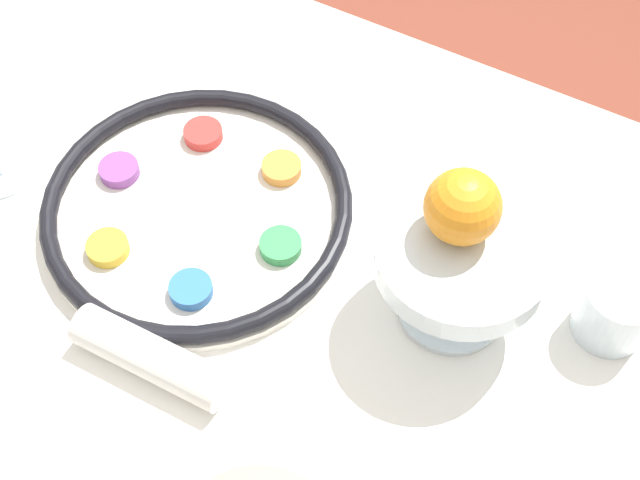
# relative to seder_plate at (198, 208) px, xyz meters

# --- Properties ---
(dining_table) EXTENTS (1.23, 0.86, 0.77)m
(dining_table) POSITION_rel_seder_plate_xyz_m (0.04, -0.04, -0.40)
(dining_table) COLOR white
(dining_table) RESTS_ON ground_plane
(seder_plate) EXTENTS (0.35, 0.35, 0.03)m
(seder_plate) POSITION_rel_seder_plate_xyz_m (0.00, 0.00, 0.00)
(seder_plate) COLOR silver
(seder_plate) RESTS_ON dining_table
(fruit_stand) EXTENTS (0.18, 0.18, 0.12)m
(fruit_stand) POSITION_rel_seder_plate_xyz_m (0.30, 0.03, 0.08)
(fruit_stand) COLOR silver
(fruit_stand) RESTS_ON dining_table
(orange_fruit) EXTENTS (0.08, 0.08, 0.08)m
(orange_fruit) POSITION_rel_seder_plate_xyz_m (0.29, 0.04, 0.14)
(orange_fruit) COLOR orange
(orange_fruit) RESTS_ON fruit_stand
(napkin_roll) EXTENTS (0.17, 0.05, 0.04)m
(napkin_roll) POSITION_rel_seder_plate_xyz_m (0.07, -0.18, 0.01)
(napkin_roll) COLOR white
(napkin_roll) RESTS_ON dining_table
(cup_near) EXTENTS (0.08, 0.08, 0.07)m
(cup_near) POSITION_rel_seder_plate_xyz_m (0.46, 0.09, 0.02)
(cup_near) COLOR silver
(cup_near) RESTS_ON dining_table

